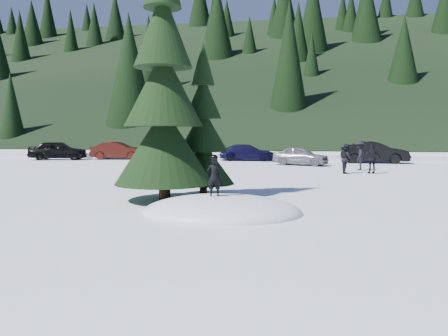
# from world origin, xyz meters

# --- Properties ---
(ground) EXTENTS (200.00, 200.00, 0.00)m
(ground) POSITION_xyz_m (0.00, 0.00, 0.00)
(ground) COLOR white
(ground) RESTS_ON ground
(snow_mound) EXTENTS (4.48, 3.52, 0.96)m
(snow_mound) POSITION_xyz_m (0.00, 0.00, 0.00)
(snow_mound) COLOR white
(snow_mound) RESTS_ON ground
(forest_hillside) EXTENTS (200.00, 60.00, 25.00)m
(forest_hillside) POSITION_xyz_m (0.00, 54.00, 12.50)
(forest_hillside) COLOR black
(forest_hillside) RESTS_ON ground
(spruce_tall) EXTENTS (3.20, 3.20, 8.60)m
(spruce_tall) POSITION_xyz_m (-2.20, 1.80, 3.32)
(spruce_tall) COLOR #301F10
(spruce_tall) RESTS_ON ground
(spruce_short) EXTENTS (2.20, 2.20, 5.37)m
(spruce_short) POSITION_xyz_m (-1.20, 3.20, 2.10)
(spruce_short) COLOR #301F10
(spruce_short) RESTS_ON ground
(child_skier) EXTENTS (0.43, 0.32, 1.07)m
(child_skier) POSITION_xyz_m (-0.19, -0.14, 1.02)
(child_skier) COLOR black
(child_skier) RESTS_ON snow_mound
(adult_0) EXTENTS (0.63, 0.80, 1.59)m
(adult_0) POSITION_xyz_m (4.76, 12.24, 0.80)
(adult_0) COLOR black
(adult_0) RESTS_ON ground
(adult_1) EXTENTS (0.98, 0.54, 1.58)m
(adult_1) POSITION_xyz_m (6.10, 12.37, 0.79)
(adult_1) COLOR black
(adult_1) RESTS_ON ground
(adult_2) EXTENTS (0.86, 1.24, 1.75)m
(adult_2) POSITION_xyz_m (5.72, 14.43, 0.88)
(adult_2) COLOR black
(adult_2) RESTS_ON ground
(car_0) EXTENTS (4.73, 2.70, 1.52)m
(car_0) POSITION_xyz_m (-16.68, 20.46, 0.76)
(car_0) COLOR black
(car_0) RESTS_ON ground
(car_1) EXTENTS (4.47, 2.17, 1.41)m
(car_1) POSITION_xyz_m (-12.13, 21.69, 0.71)
(car_1) COLOR #370F0A
(car_1) RESTS_ON ground
(car_2) EXTENTS (5.56, 3.78, 1.41)m
(car_2) POSITION_xyz_m (-6.34, 17.84, 0.71)
(car_2) COLOR #4C4E54
(car_2) RESTS_ON ground
(car_3) EXTENTS (4.35, 1.81, 1.26)m
(car_3) POSITION_xyz_m (-1.60, 21.75, 0.63)
(car_3) COLOR black
(car_3) RESTS_ON ground
(car_4) EXTENTS (3.98, 2.67, 1.26)m
(car_4) POSITION_xyz_m (2.41, 17.70, 0.63)
(car_4) COLOR gray
(car_4) RESTS_ON ground
(car_5) EXTENTS (4.75, 1.88, 1.54)m
(car_5) POSITION_xyz_m (7.64, 20.67, 0.77)
(car_5) COLOR black
(car_5) RESTS_ON ground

